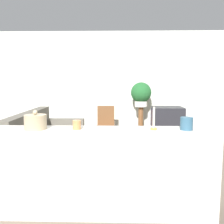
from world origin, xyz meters
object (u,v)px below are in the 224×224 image
(potted_plant, at_px, (141,94))
(decorative_bowl, at_px, (36,122))
(wooden_chair, at_px, (106,124))
(television, at_px, (167,118))
(couch, at_px, (47,145))

(potted_plant, relative_size, decorative_bowl, 2.43)
(wooden_chair, bearing_deg, potted_plant, 21.14)
(television, distance_m, decorative_bowl, 3.04)
(television, xyz_separation_m, decorative_bowl, (-1.89, -2.36, 0.32))
(couch, height_order, wooden_chair, couch)
(couch, height_order, television, television)
(wooden_chair, height_order, decorative_bowl, decorative_bowl)
(couch, height_order, decorative_bowl, decorative_bowl)
(television, height_order, wooden_chair, television)
(television, height_order, decorative_bowl, decorative_bowl)
(decorative_bowl, bearing_deg, couch, 102.71)
(couch, bearing_deg, decorative_bowl, -77.29)
(couch, distance_m, potted_plant, 2.57)
(television, xyz_separation_m, potted_plant, (-0.44, 0.99, 0.44))
(potted_plant, bearing_deg, wooden_chair, -158.86)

